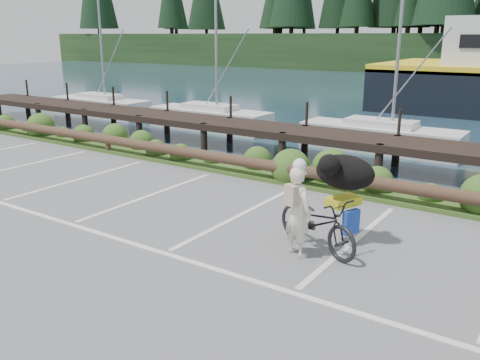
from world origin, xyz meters
name	(u,v)px	position (x,y,z in m)	size (l,w,h in m)	color
ground	(179,246)	(0.00, 0.00, 0.00)	(72.00, 72.00, 0.00)	#5C5C5F
vegetation_strip	(308,179)	(0.00, 5.30, 0.05)	(34.00, 1.60, 0.10)	#3D5B21
log_rail	(296,187)	(0.00, 4.60, 0.00)	(32.00, 0.30, 0.60)	#443021
bicycle	(317,222)	(2.15, 1.31, 0.52)	(0.68, 1.96, 1.03)	black
cyclist	(298,212)	(1.98, 0.88, 0.81)	(0.59, 0.39, 1.62)	beige
dog	(345,172)	(2.39, 1.89, 1.36)	(1.12, 0.55, 0.65)	black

